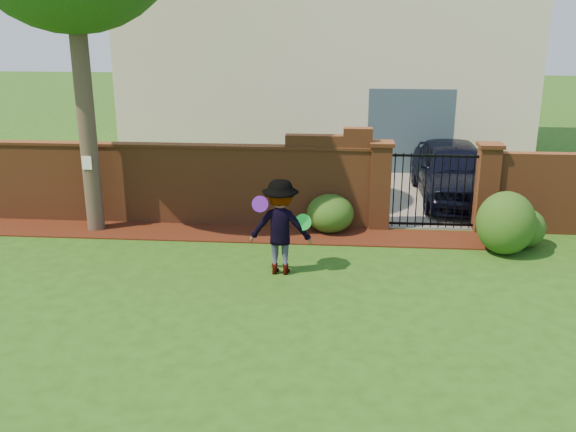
# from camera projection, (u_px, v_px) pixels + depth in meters

# --- Properties ---
(ground) EXTENTS (80.00, 80.00, 0.01)m
(ground) POSITION_uv_depth(u_px,v_px,m) (239.00, 305.00, 10.17)
(ground) COLOR #224C13
(ground) RESTS_ON ground
(mulch_bed) EXTENTS (11.10, 1.08, 0.03)m
(mulch_bed) POSITION_uv_depth(u_px,v_px,m) (219.00, 233.00, 13.40)
(mulch_bed) COLOR #351309
(mulch_bed) RESTS_ON ground
(brick_wall) EXTENTS (8.70, 0.31, 2.16)m
(brick_wall) POSITION_uv_depth(u_px,v_px,m) (175.00, 182.00, 13.84)
(brick_wall) COLOR brown
(brick_wall) RESTS_ON ground
(pillar_left) EXTENTS (0.50, 0.50, 1.88)m
(pillar_left) POSITION_uv_depth(u_px,v_px,m) (380.00, 185.00, 13.48)
(pillar_left) COLOR brown
(pillar_left) RESTS_ON ground
(pillar_right) EXTENTS (0.50, 0.50, 1.88)m
(pillar_right) POSITION_uv_depth(u_px,v_px,m) (487.00, 187.00, 13.31)
(pillar_right) COLOR brown
(pillar_right) RESTS_ON ground
(iron_gate) EXTENTS (1.78, 0.03, 1.60)m
(iron_gate) POSITION_uv_depth(u_px,v_px,m) (433.00, 191.00, 13.43)
(iron_gate) COLOR black
(iron_gate) RESTS_ON ground
(driveway) EXTENTS (3.20, 8.00, 0.01)m
(driveway) POSITION_uv_depth(u_px,v_px,m) (411.00, 182.00, 17.48)
(driveway) COLOR slate
(driveway) RESTS_ON ground
(house) EXTENTS (12.40, 6.40, 6.30)m
(house) POSITION_uv_depth(u_px,v_px,m) (326.00, 53.00, 20.51)
(house) COLOR beige
(house) RESTS_ON ground
(car) EXTENTS (1.76, 4.29, 1.46)m
(car) POSITION_uv_depth(u_px,v_px,m) (455.00, 173.00, 15.43)
(car) COLOR black
(car) RESTS_ON ground
(paper_notice) EXTENTS (0.20, 0.01, 0.28)m
(paper_notice) POSITION_uv_depth(u_px,v_px,m) (87.00, 163.00, 13.04)
(paper_notice) COLOR white
(paper_notice) RESTS_ON tree
(shrub_left) EXTENTS (0.99, 0.99, 0.81)m
(shrub_left) POSITION_uv_depth(u_px,v_px,m) (330.00, 213.00, 13.41)
(shrub_left) COLOR #1A4615
(shrub_left) RESTS_ON ground
(shrub_middle) EXTENTS (1.11, 1.11, 1.22)m
(shrub_middle) POSITION_uv_depth(u_px,v_px,m) (506.00, 223.00, 12.16)
(shrub_middle) COLOR #1A4615
(shrub_middle) RESTS_ON ground
(shrub_right) EXTENTS (0.88, 0.88, 0.79)m
(shrub_right) POSITION_uv_depth(u_px,v_px,m) (522.00, 227.00, 12.58)
(shrub_right) COLOR #1A4615
(shrub_right) RESTS_ON ground
(man) EXTENTS (1.13, 0.68, 1.70)m
(man) POSITION_uv_depth(u_px,v_px,m) (280.00, 228.00, 11.14)
(man) COLOR gray
(man) RESTS_ON ground
(frisbee_purple) EXTENTS (0.29, 0.13, 0.28)m
(frisbee_purple) POSITION_uv_depth(u_px,v_px,m) (260.00, 204.00, 10.87)
(frisbee_purple) COLOR purple
(frisbee_purple) RESTS_ON man
(frisbee_green) EXTENTS (0.30, 0.10, 0.29)m
(frisbee_green) POSITION_uv_depth(u_px,v_px,m) (303.00, 222.00, 11.02)
(frisbee_green) COLOR green
(frisbee_green) RESTS_ON man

